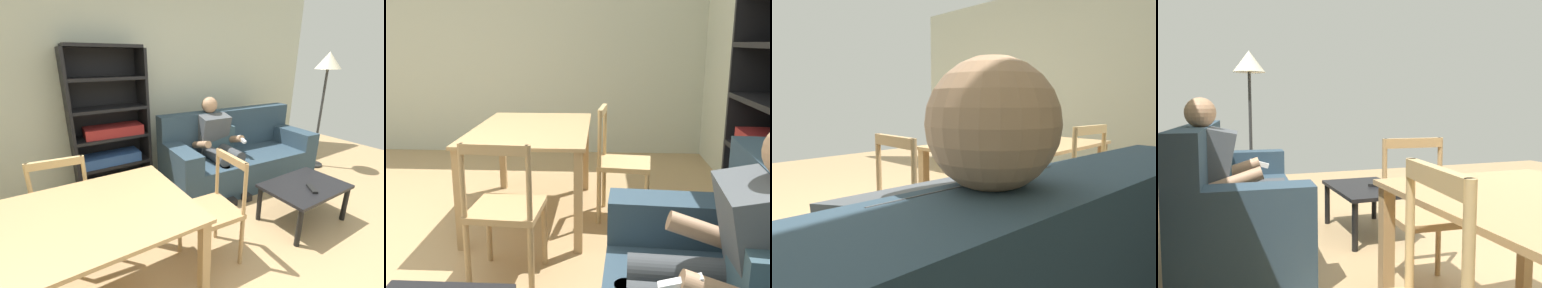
% 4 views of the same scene
% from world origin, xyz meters
% --- Properties ---
extents(wall_side, '(0.12, 5.47, 2.69)m').
position_xyz_m(wall_side, '(-3.29, 0.00, 1.35)').
color(wall_side, beige).
rests_on(wall_side, ground_plane).
extents(person_lounging, '(0.61, 0.89, 1.18)m').
position_xyz_m(person_lounging, '(0.76, 1.84, 0.61)').
color(person_lounging, '#4C5156').
rests_on(person_lounging, ground_plane).
extents(dining_table, '(1.41, 0.93, 0.77)m').
position_xyz_m(dining_table, '(-1.11, 0.80, 0.66)').
color(dining_table, tan).
rests_on(dining_table, ground_plane).
extents(dining_chair_near_wall, '(0.46, 0.46, 0.94)m').
position_xyz_m(dining_chair_near_wall, '(-1.12, 1.54, 0.47)').
color(dining_chair_near_wall, tan).
rests_on(dining_chair_near_wall, ground_plane).
extents(dining_chair_facing_couch, '(0.45, 0.45, 0.91)m').
position_xyz_m(dining_chair_facing_couch, '(-0.08, 0.80, 0.46)').
color(dining_chair_facing_couch, tan).
rests_on(dining_chair_facing_couch, ground_plane).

